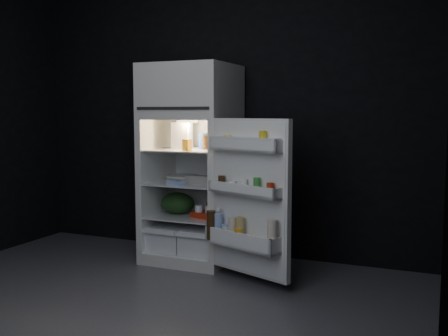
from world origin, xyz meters
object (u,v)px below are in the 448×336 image
at_px(refrigerator, 192,156).
at_px(egg_carton, 202,180).
at_px(fridge_door, 247,199).
at_px(yogurt_tray, 205,215).
at_px(milk_jug, 182,136).

relative_size(refrigerator, egg_carton, 6.15).
height_order(fridge_door, yogurt_tray, fridge_door).
xyz_separation_m(milk_jug, yogurt_tray, (0.27, -0.09, -0.69)).
xyz_separation_m(fridge_door, egg_carton, (-0.58, 0.42, 0.07)).
height_order(egg_carton, yogurt_tray, egg_carton).
height_order(fridge_door, egg_carton, fridge_door).
distance_m(fridge_door, yogurt_tray, 0.70).
distance_m(refrigerator, fridge_door, 0.93).
bearing_deg(fridge_door, milk_jug, 149.87).
bearing_deg(yogurt_tray, egg_carton, 152.11).
xyz_separation_m(fridge_door, milk_jug, (-0.81, 0.47, 0.46)).
distance_m(refrigerator, yogurt_tray, 0.55).
bearing_deg(refrigerator, yogurt_tray, -35.03).
bearing_deg(yogurt_tray, milk_jug, 177.05).
distance_m(egg_carton, yogurt_tray, 0.32).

